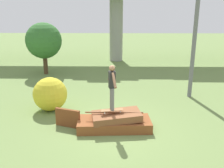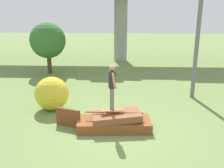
{
  "view_description": "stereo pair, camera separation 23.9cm",
  "coord_description": "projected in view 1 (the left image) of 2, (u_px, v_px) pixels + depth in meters",
  "views": [
    {
      "loc": [
        0.1,
        -8.39,
        4.21
      ],
      "look_at": [
        -0.08,
        -0.03,
        1.73
      ],
      "focal_mm": 40.0,
      "sensor_mm": 36.0,
      "label": 1
    },
    {
      "loc": [
        0.33,
        -8.38,
        4.21
      ],
      "look_at": [
        -0.08,
        -0.03,
        1.73
      ],
      "focal_mm": 40.0,
      "sensor_mm": 36.0,
      "label": 2
    }
  ],
  "objects": [
    {
      "name": "ground_plane",
      "position": [
        114.0,
        128.0,
        9.24
      ],
      "size": [
        80.0,
        80.0,
        0.0
      ],
      "primitive_type": "plane",
      "color": "olive"
    },
    {
      "name": "scrap_pile",
      "position": [
        115.0,
        122.0,
        9.17
      ],
      "size": [
        2.72,
        1.28,
        0.67
      ],
      "color": "brown",
      "rests_on": "ground_plane"
    },
    {
      "name": "scrap_plank_loose",
      "position": [
        68.0,
        118.0,
        9.3
      ],
      "size": [
        0.97,
        0.43,
        0.7
      ],
      "color": "brown",
      "rests_on": "ground_plane"
    },
    {
      "name": "skateboard",
      "position": [
        112.0,
        110.0,
        9.0
      ],
      "size": [
        0.86,
        0.4,
        0.09
      ],
      "color": "brown",
      "rests_on": "scrap_pile"
    },
    {
      "name": "skater",
      "position": [
        112.0,
        85.0,
        8.73
      ],
      "size": [
        0.35,
        1.1,
        1.64
      ],
      "color": "slate",
      "rests_on": "skateboard"
    },
    {
      "name": "highway_overpass",
      "position": [
        116.0,
        0.0,
        20.37
      ],
      "size": [
        44.0,
        3.27,
        5.81
      ],
      "color": "gray",
      "rests_on": "ground_plane"
    },
    {
      "name": "utility_pole",
      "position": [
        196.0,
        22.0,
        11.63
      ],
      "size": [
        1.3,
        0.2,
        7.16
      ],
      "color": "slate",
      "rests_on": "ground_plane"
    },
    {
      "name": "tree_behind_left",
      "position": [
        44.0,
        41.0,
        16.57
      ],
      "size": [
        2.38,
        2.38,
        3.46
      ],
      "color": "#4C3823",
      "rests_on": "ground_plane"
    },
    {
      "name": "bush_yellow_flowering",
      "position": [
        50.0,
        94.0,
        10.76
      ],
      "size": [
        1.46,
        1.46,
        1.46
      ],
      "color": "gold",
      "rests_on": "ground_plane"
    }
  ]
}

